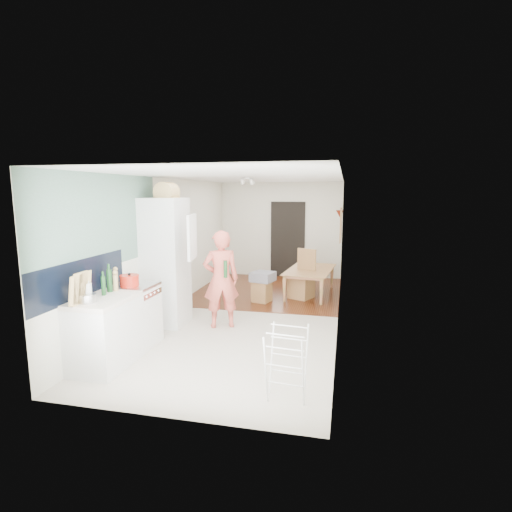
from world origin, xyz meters
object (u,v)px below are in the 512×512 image
at_px(person, 221,271).
at_px(stool, 262,292).
at_px(drying_rack, 287,364).
at_px(dining_chair, 301,274).
at_px(dining_table, 311,284).

distance_m(person, stool, 1.83).
distance_m(person, drying_rack, 2.62).
relative_size(person, dining_chair, 1.84).
bearing_deg(dining_table, dining_chair, 155.63).
distance_m(dining_table, dining_chair, 0.46).
relative_size(dining_chair, stool, 2.39).
height_order(person, stool, person).
height_order(dining_table, stool, dining_table).
xyz_separation_m(stool, drying_rack, (1.06, -3.77, 0.18)).
relative_size(person, drying_rack, 2.40).
relative_size(dining_table, dining_chair, 1.34).
bearing_deg(dining_table, drying_rack, -172.56).
height_order(dining_chair, stool, dining_chair).
xyz_separation_m(person, dining_chair, (1.11, 2.11, -0.44)).
bearing_deg(drying_rack, stool, 111.94).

